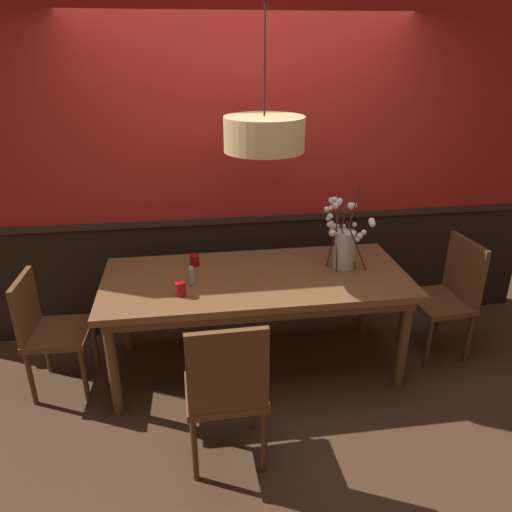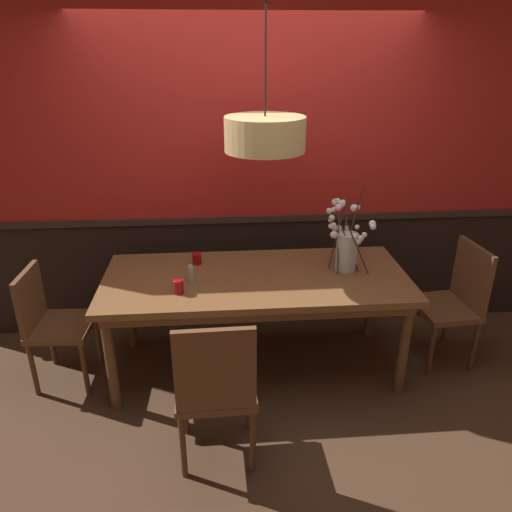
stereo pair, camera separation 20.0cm
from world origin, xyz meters
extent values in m
plane|color=#4C3321|center=(0.00, 0.00, 0.00)|extent=(24.00, 24.00, 0.00)
cube|color=black|center=(0.00, 0.70, 0.48)|extent=(5.03, 0.12, 0.96)
cube|color=#31241E|center=(0.00, 0.69, 0.98)|extent=(5.03, 0.14, 0.05)
cube|color=#B2231E|center=(0.00, 0.70, 1.90)|extent=(5.03, 0.12, 1.88)
cube|color=brown|center=(0.00, 0.00, 0.75)|extent=(2.16, 0.94, 0.05)
cube|color=brown|center=(0.00, 0.00, 0.68)|extent=(2.05, 0.83, 0.08)
cylinder|color=brown|center=(-0.99, -0.38, 0.36)|extent=(0.07, 0.07, 0.72)
cylinder|color=brown|center=(0.99, -0.38, 0.36)|extent=(0.07, 0.07, 0.72)
cylinder|color=brown|center=(-0.99, 0.38, 0.36)|extent=(0.07, 0.07, 0.72)
cylinder|color=brown|center=(0.99, 0.38, 0.36)|extent=(0.07, 0.07, 0.72)
cube|color=brown|center=(-0.36, 0.83, 0.45)|extent=(0.45, 0.45, 0.04)
cube|color=brown|center=(-0.38, 1.02, 0.70)|extent=(0.40, 0.07, 0.47)
cylinder|color=brown|center=(-0.17, 0.66, 0.21)|extent=(0.04, 0.04, 0.43)
cylinder|color=brown|center=(-0.53, 0.63, 0.21)|extent=(0.04, 0.04, 0.43)
cylinder|color=brown|center=(-0.20, 1.02, 0.21)|extent=(0.04, 0.04, 0.43)
cylinder|color=brown|center=(-0.55, 0.99, 0.21)|extent=(0.04, 0.04, 0.43)
cube|color=brown|center=(-1.39, -0.03, 0.44)|extent=(0.43, 0.44, 0.04)
cube|color=brown|center=(-1.57, -0.02, 0.67)|extent=(0.05, 0.40, 0.41)
cylinder|color=brown|center=(-1.20, 0.15, 0.21)|extent=(0.04, 0.04, 0.42)
cylinder|color=brown|center=(-1.22, -0.22, 0.21)|extent=(0.04, 0.04, 0.42)
cylinder|color=brown|center=(-1.55, 0.16, 0.21)|extent=(0.04, 0.04, 0.42)
cylinder|color=brown|center=(-1.57, -0.20, 0.21)|extent=(0.04, 0.04, 0.42)
cube|color=brown|center=(0.28, 0.83, 0.47)|extent=(0.43, 0.43, 0.04)
cube|color=brown|center=(0.27, 1.01, 0.71)|extent=(0.39, 0.06, 0.44)
cylinder|color=brown|center=(0.46, 0.66, 0.22)|extent=(0.04, 0.04, 0.44)
cylinder|color=brown|center=(0.12, 0.64, 0.22)|extent=(0.04, 0.04, 0.44)
cylinder|color=brown|center=(0.44, 1.01, 0.22)|extent=(0.04, 0.04, 0.44)
cylinder|color=brown|center=(0.10, 0.99, 0.22)|extent=(0.04, 0.04, 0.44)
cube|color=brown|center=(1.44, 0.01, 0.44)|extent=(0.45, 0.49, 0.04)
cube|color=brown|center=(1.62, 0.02, 0.70)|extent=(0.08, 0.44, 0.47)
cylinder|color=brown|center=(1.28, -0.21, 0.21)|extent=(0.04, 0.04, 0.42)
cylinder|color=brown|center=(1.24, 0.19, 0.21)|extent=(0.04, 0.04, 0.42)
cylinder|color=brown|center=(1.63, -0.17, 0.21)|extent=(0.04, 0.04, 0.42)
cylinder|color=brown|center=(1.59, 0.22, 0.21)|extent=(0.04, 0.04, 0.42)
cube|color=brown|center=(-0.30, -0.83, 0.46)|extent=(0.46, 0.41, 0.04)
cube|color=brown|center=(-0.30, -1.01, 0.73)|extent=(0.43, 0.05, 0.50)
cylinder|color=brown|center=(-0.50, -0.67, 0.22)|extent=(0.04, 0.04, 0.43)
cylinder|color=brown|center=(-0.11, -0.66, 0.22)|extent=(0.04, 0.04, 0.43)
cylinder|color=brown|center=(-0.49, -1.01, 0.22)|extent=(0.04, 0.04, 0.43)
cylinder|color=brown|center=(-0.10, -1.00, 0.22)|extent=(0.04, 0.04, 0.43)
cylinder|color=silver|center=(0.66, 0.06, 0.91)|extent=(0.15, 0.15, 0.28)
cylinder|color=silver|center=(0.66, 0.06, 0.81)|extent=(0.14, 0.14, 0.06)
cylinder|color=#472D23|center=(0.60, 0.13, 1.02)|extent=(0.13, 0.10, 0.48)
sphere|color=white|center=(0.55, 0.15, 1.12)|extent=(0.03, 0.03, 0.03)
sphere|color=white|center=(0.57, 0.16, 1.20)|extent=(0.04, 0.04, 0.04)
sphere|color=white|center=(0.58, 0.19, 1.24)|extent=(0.05, 0.05, 0.05)
sphere|color=white|center=(0.54, 0.16, 1.19)|extent=(0.04, 0.04, 0.04)
sphere|color=white|center=(0.58, 0.14, 1.05)|extent=(0.04, 0.04, 0.04)
cylinder|color=#472D23|center=(0.64, 0.11, 1.03)|extent=(0.11, 0.08, 0.51)
sphere|color=white|center=(0.60, 0.17, 1.26)|extent=(0.04, 0.04, 0.04)
sphere|color=white|center=(0.66, 0.13, 1.07)|extent=(0.03, 0.03, 0.03)
sphere|color=white|center=(0.62, 0.15, 1.24)|extent=(0.05, 0.05, 0.05)
sphere|color=white|center=(0.59, 0.14, 1.22)|extent=(0.05, 0.05, 0.05)
sphere|color=white|center=(0.61, 0.13, 1.06)|extent=(0.05, 0.05, 0.05)
sphere|color=white|center=(0.63, 0.16, 1.25)|extent=(0.04, 0.04, 0.04)
cylinder|color=#472D23|center=(0.70, -0.08, 0.99)|extent=(0.22, 0.12, 0.43)
sphere|color=white|center=(0.75, -0.20, 1.20)|extent=(0.04, 0.04, 0.04)
sphere|color=white|center=(0.70, -0.08, 1.04)|extent=(0.03, 0.03, 0.03)
sphere|color=white|center=(0.75, -0.17, 1.21)|extent=(0.05, 0.05, 0.05)
sphere|color=white|center=(0.69, -0.13, 1.09)|extent=(0.04, 0.04, 0.04)
sphere|color=white|center=(0.71, -0.16, 1.13)|extent=(0.04, 0.04, 0.04)
cylinder|color=#472D23|center=(0.67, 0.02, 0.95)|extent=(0.15, 0.02, 0.35)
sphere|color=white|center=(0.65, 0.04, 0.99)|extent=(0.05, 0.05, 0.05)
sphere|color=white|center=(0.67, -0.04, 1.07)|extent=(0.04, 0.04, 0.04)
sphere|color=white|center=(0.68, 0.00, 1.04)|extent=(0.04, 0.04, 0.04)
cylinder|color=#472D23|center=(0.59, 0.04, 0.98)|extent=(0.02, 0.13, 0.41)
sphere|color=white|center=(0.53, 0.07, 1.11)|extent=(0.04, 0.04, 0.04)
sphere|color=white|center=(0.55, 0.03, 1.06)|extent=(0.05, 0.05, 0.05)
sphere|color=white|center=(0.55, 0.08, 1.11)|extent=(0.05, 0.05, 0.05)
sphere|color=white|center=(0.55, 0.04, 1.05)|extent=(0.05, 0.05, 0.05)
sphere|color=white|center=(0.54, 0.07, 1.17)|extent=(0.04, 0.04, 0.04)
cylinder|color=#472D23|center=(0.69, 0.09, 1.09)|extent=(0.10, 0.12, 0.62)
sphere|color=white|center=(0.73, 0.07, 1.09)|extent=(0.03, 0.03, 0.03)
sphere|color=white|center=(0.70, 0.12, 1.22)|extent=(0.05, 0.05, 0.05)
sphere|color=white|center=(0.73, 0.11, 1.23)|extent=(0.04, 0.04, 0.04)
cylinder|color=#9E0F14|center=(-0.42, 0.24, 0.82)|extent=(0.07, 0.07, 0.09)
torus|color=red|center=(-0.42, 0.24, 0.86)|extent=(0.07, 0.07, 0.01)
cylinder|color=silver|center=(-0.42, 0.24, 0.80)|extent=(0.05, 0.05, 0.04)
cylinder|color=#9E0F14|center=(-0.53, -0.22, 0.82)|extent=(0.07, 0.07, 0.10)
torus|color=red|center=(-0.53, -0.22, 0.87)|extent=(0.07, 0.07, 0.01)
cylinder|color=silver|center=(-0.53, -0.22, 0.81)|extent=(0.05, 0.05, 0.05)
cylinder|color=#ADADB2|center=(-0.45, -0.07, 0.83)|extent=(0.04, 0.04, 0.11)
cylinder|color=beige|center=(-0.45, -0.07, 0.90)|extent=(0.03, 0.03, 0.02)
cylinder|color=tan|center=(0.06, 0.07, 1.75)|extent=(0.52, 0.52, 0.22)
sphere|color=#F9EAB7|center=(0.06, 0.07, 1.72)|extent=(0.14, 0.14, 0.14)
cylinder|color=black|center=(0.06, 0.07, 2.35)|extent=(0.01, 0.01, 0.98)
camera|label=1|loc=(-0.45, -3.08, 2.29)|focal=34.25mm
camera|label=2|loc=(-0.25, -3.11, 2.29)|focal=34.25mm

